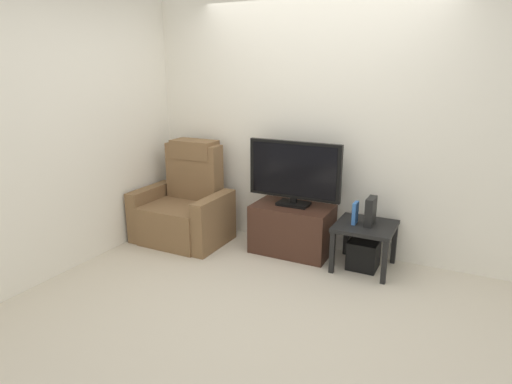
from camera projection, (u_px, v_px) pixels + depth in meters
ground_plane at (268, 288)px, 3.80m from camera, size 6.40×6.40×0.00m
wall_back at (317, 124)px, 4.42m from camera, size 6.40×0.06×2.60m
wall_side at (95, 126)px, 4.26m from camera, size 0.06×4.48×2.60m
tv_stand at (292, 229)px, 4.50m from camera, size 0.80×0.48×0.50m
television at (294, 172)px, 4.35m from camera, size 0.96×0.20×0.66m
recliner_armchair at (185, 206)px, 4.83m from camera, size 0.98×0.78×1.08m
side_table at (365, 231)px, 4.10m from camera, size 0.54×0.54×0.44m
subwoofer_box at (363, 254)px, 4.17m from camera, size 0.27×0.27×0.27m
book_upright at (355, 213)px, 4.08m from camera, size 0.03×0.12×0.21m
game_console at (371, 211)px, 4.04m from camera, size 0.07×0.20×0.26m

